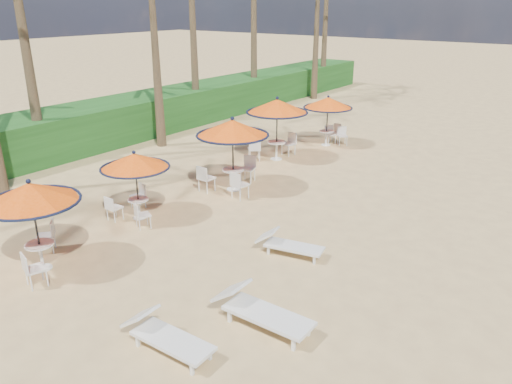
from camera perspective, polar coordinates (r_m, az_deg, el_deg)
ground at (r=10.29m, az=-6.62°, el=-16.22°), size 160.00×160.00×0.00m
scrub_hedge at (r=26.13m, az=-12.10°, el=8.85°), size 3.00×40.00×1.80m
station_0 at (r=12.85m, az=-24.25°, el=-0.97°), size 2.26×2.26×2.36m
station_1 at (r=15.11m, az=-13.75°, el=2.54°), size 2.05×2.05×2.14m
station_2 at (r=16.95m, az=-2.72°, el=6.30°), size 2.49×2.54×2.60m
station_3 at (r=20.44m, az=2.36°, el=9.16°), size 2.52×2.52×2.63m
station_4 at (r=22.89m, az=8.38°, el=9.40°), size 2.20×2.20×2.30m
lounger_near at (r=9.92m, az=-10.42°, el=-15.72°), size 1.97×0.68×0.70m
lounger_mid at (r=10.36m, az=0.33°, el=-13.25°), size 2.20×0.72×0.78m
lounger_far at (r=13.05m, az=3.61°, el=-5.93°), size 1.85×0.92×0.64m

